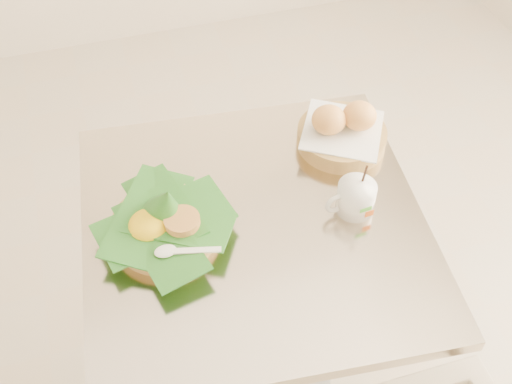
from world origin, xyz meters
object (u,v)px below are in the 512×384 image
object	(u,v)px
cafe_table	(255,283)
bread_basket	(342,131)
coffee_mug	(355,197)
rice_basket	(164,222)

from	to	relation	value
cafe_table	bread_basket	world-z (taller)	bread_basket
cafe_table	coffee_mug	size ratio (longest dim) A/B	5.51
cafe_table	rice_basket	size ratio (longest dim) A/B	2.83
cafe_table	rice_basket	world-z (taller)	rice_basket
rice_basket	cafe_table	bearing A→B (deg)	-7.81
rice_basket	coffee_mug	world-z (taller)	coffee_mug
rice_basket	bread_basket	xyz separation A→B (m)	(0.44, 0.14, 0.00)
bread_basket	coffee_mug	bearing A→B (deg)	-104.18
coffee_mug	cafe_table	bearing A→B (deg)	173.43
cafe_table	rice_basket	distance (m)	0.31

